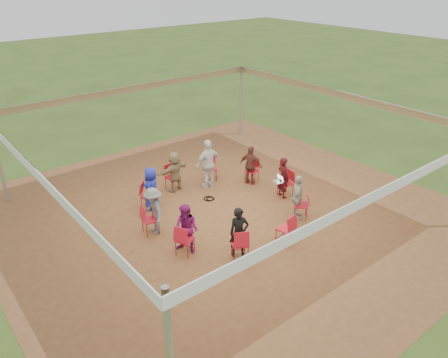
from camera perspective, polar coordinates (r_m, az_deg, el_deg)
ground at (r=13.60m, az=-0.12°, el=-4.45°), size 80.00×80.00×0.00m
dirt_patch at (r=13.60m, az=-0.12°, el=-4.42°), size 13.00×13.00×0.00m
tent at (r=12.56m, az=-0.13°, el=4.91°), size 10.33×10.33×3.00m
chair_0 at (r=14.52m, az=8.05°, el=-0.59°), size 0.51×0.49×0.90m
chair_1 at (r=15.30m, az=3.65°, el=1.09°), size 0.58×0.57×0.90m
chair_2 at (r=15.45m, az=-1.74°, el=1.38°), size 0.58×0.59×0.90m
chair_3 at (r=14.91m, az=-6.72°, el=0.24°), size 0.48×0.49×0.90m
chair_4 at (r=13.84m, az=-9.84°, el=-2.15°), size 0.61×0.61×0.90m
chair_5 at (r=12.57m, az=-9.62°, el=-5.25°), size 0.51×0.49×0.90m
chair_6 at (r=11.61m, az=-5.15°, el=-7.88°), size 0.58×0.57×0.90m
chair_7 at (r=11.42m, az=2.08°, el=-8.42°), size 0.58×0.59×0.90m
chair_8 at (r=12.11m, az=8.05°, el=-6.46°), size 0.48×0.49×0.90m
chair_9 at (r=13.32m, az=9.99°, el=-3.36°), size 0.61×0.61×0.90m
person_seated_0 at (r=14.34m, az=7.73°, el=0.22°), size 0.42×0.56×1.40m
person_seated_1 at (r=15.09m, az=3.51°, el=1.79°), size 0.74×0.92×1.40m
person_seated_2 at (r=14.71m, az=-6.46°, el=1.00°), size 1.35×0.66×1.40m
person_seated_3 at (r=13.69m, az=-9.44°, el=-1.24°), size 0.76×0.75×1.40m
person_seated_4 at (r=12.47m, az=-9.19°, el=-4.12°), size 0.60×0.97×1.40m
person_seated_5 at (r=11.55m, az=-4.90°, el=-6.53°), size 0.65×0.78×1.40m
person_seated_6 at (r=11.37m, az=1.97°, el=-7.02°), size 0.61×0.54×1.40m
person_seated_7 at (r=13.19m, az=9.55°, el=-2.37°), size 0.88×0.87×1.40m
standing_person at (r=14.80m, az=-2.02°, el=1.98°), size 1.04×0.58×1.72m
cable_coil at (r=14.36m, az=-1.93°, el=-2.58°), size 0.38×0.38×0.03m
laptop at (r=14.27m, az=7.20°, el=-0.08°), size 0.32×0.37×0.23m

